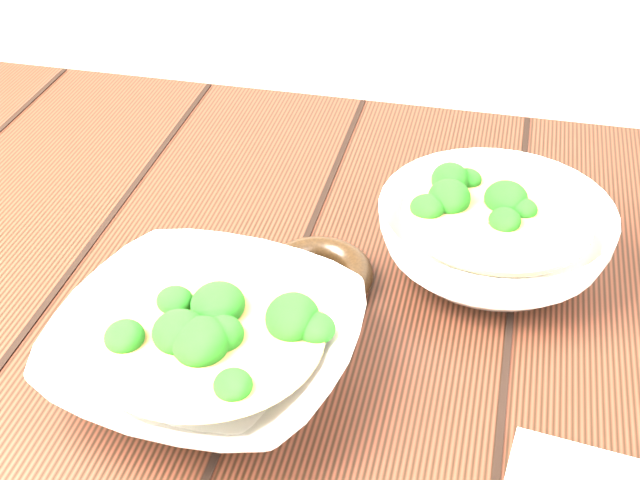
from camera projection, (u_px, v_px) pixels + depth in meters
table at (303, 401)px, 0.85m from camera, size 1.20×0.80×0.75m
soup_bowl_front at (207, 346)px, 0.69m from camera, size 0.26×0.26×0.07m
soup_bowl_back at (494, 235)px, 0.81m from camera, size 0.26×0.26×0.08m
trivet at (318, 274)px, 0.80m from camera, size 0.11×0.11×0.02m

